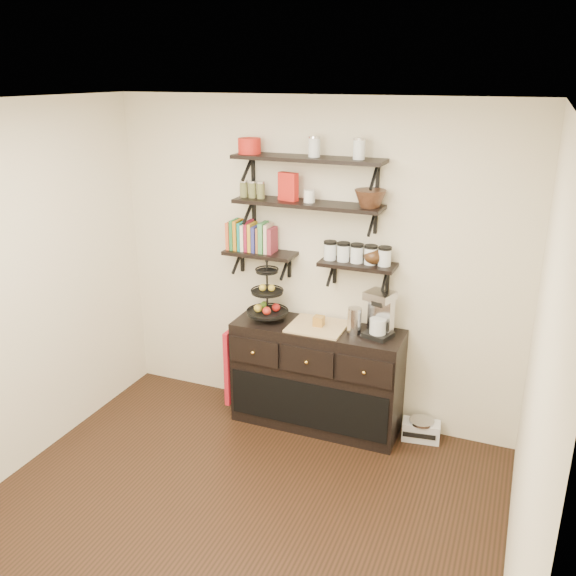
{
  "coord_description": "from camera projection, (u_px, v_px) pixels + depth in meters",
  "views": [
    {
      "loc": [
        1.63,
        -2.8,
        2.86
      ],
      "look_at": [
        0.02,
        1.15,
        1.34
      ],
      "focal_mm": 38.0,
      "sensor_mm": 36.0,
      "label": 1
    }
  ],
  "objects": [
    {
      "name": "coffee_maker",
      "position": [
        380.0,
        314.0,
        4.74
      ],
      "size": [
        0.25,
        0.25,
        0.37
      ],
      "rotation": [
        0.0,
        0.0,
        -0.31
      ],
      "color": "black",
      "rests_on": "sideboard"
    },
    {
      "name": "radio",
      "position": [
        421.0,
        430.0,
        4.99
      ],
      "size": [
        0.32,
        0.23,
        0.18
      ],
      "rotation": [
        0.0,
        0.0,
        0.14
      ],
      "color": "silver",
      "rests_on": "floor"
    },
    {
      "name": "glass_canisters",
      "position": [
        357.0,
        254.0,
        4.75
      ],
      "size": [
        0.54,
        0.1,
        0.13
      ],
      "color": "silver",
      "rests_on": "shelf_low_right"
    },
    {
      "name": "recipe_box",
      "position": [
        288.0,
        187.0,
        4.77
      ],
      "size": [
        0.17,
        0.1,
        0.22
      ],
      "primitive_type": "cube",
      "rotation": [
        0.0,
        0.0,
        -0.25
      ],
      "color": "red",
      "rests_on": "shelf_mid"
    },
    {
      "name": "apron",
      "position": [
        233.0,
        364.0,
        5.26
      ],
      "size": [
        0.04,
        0.29,
        0.67
      ],
      "primitive_type": "cube",
      "color": "#B1132E",
      "rests_on": "sideboard"
    },
    {
      "name": "shelf_top",
      "position": [
        308.0,
        159.0,
        4.64
      ],
      "size": [
        1.2,
        0.27,
        0.23
      ],
      "color": "black",
      "rests_on": "back_wall"
    },
    {
      "name": "shelf_low_right",
      "position": [
        358.0,
        265.0,
        4.78
      ],
      "size": [
        0.6,
        0.25,
        0.23
      ],
      "color": "black",
      "rests_on": "back_wall"
    },
    {
      "name": "shelf_mid",
      "position": [
        308.0,
        204.0,
        4.76
      ],
      "size": [
        1.2,
        0.27,
        0.23
      ],
      "color": "black",
      "rests_on": "back_wall"
    },
    {
      "name": "ramekins",
      "position": [
        309.0,
        196.0,
        4.73
      ],
      "size": [
        0.09,
        0.09,
        0.1
      ],
      "primitive_type": "cylinder",
      "color": "white",
      "rests_on": "shelf_mid"
    },
    {
      "name": "red_pot",
      "position": [
        249.0,
        146.0,
        4.79
      ],
      "size": [
        0.18,
        0.18,
        0.12
      ],
      "primitive_type": "cylinder",
      "color": "red",
      "rests_on": "shelf_top"
    },
    {
      "name": "cookbooks",
      "position": [
        254.0,
        237.0,
        5.04
      ],
      "size": [
        0.43,
        0.15,
        0.26
      ],
      "color": "#D8592E",
      "rests_on": "shelf_low_left"
    },
    {
      "name": "right_wall",
      "position": [
        532.0,
        407.0,
        2.91
      ],
      "size": [
        0.02,
        3.5,
        2.7
      ],
      "primitive_type": "cube",
      "color": "#EFE6CA",
      "rests_on": "ground"
    },
    {
      "name": "sideboard",
      "position": [
        317.0,
        376.0,
        5.1
      ],
      "size": [
        1.4,
        0.5,
        0.92
      ],
      "color": "black",
      "rests_on": "floor"
    },
    {
      "name": "thermal_carafe",
      "position": [
        354.0,
        321.0,
        4.79
      ],
      "size": [
        0.11,
        0.11,
        0.22
      ],
      "primitive_type": "cylinder",
      "color": "silver",
      "rests_on": "sideboard"
    },
    {
      "name": "candle",
      "position": [
        319.0,
        321.0,
        4.93
      ],
      "size": [
        0.08,
        0.08,
        0.08
      ],
      "primitive_type": "cube",
      "color": "#A46F25",
      "rests_on": "sideboard"
    },
    {
      "name": "shelf_low_left",
      "position": [
        260.0,
        254.0,
        5.07
      ],
      "size": [
        0.6,
        0.25,
        0.23
      ],
      "color": "black",
      "rests_on": "back_wall"
    },
    {
      "name": "fruit_stand",
      "position": [
        268.0,
        300.0,
        5.05
      ],
      "size": [
        0.34,
        0.34,
        0.5
      ],
      "rotation": [
        0.0,
        0.0,
        0.01
      ],
      "color": "black",
      "rests_on": "sideboard"
    },
    {
      "name": "floor",
      "position": [
        219.0,
        536.0,
        3.98
      ],
      "size": [
        3.5,
        3.5,
        0.0
      ],
      "primitive_type": "plane",
      "color": "black",
      "rests_on": "ground"
    },
    {
      "name": "teapot",
      "position": [
        373.0,
        255.0,
        4.7
      ],
      "size": [
        0.21,
        0.17,
        0.15
      ],
      "primitive_type": null,
      "rotation": [
        0.0,
        0.0,
        -0.14
      ],
      "color": "#382110",
      "rests_on": "shelf_low_right"
    },
    {
      "name": "back_wall",
      "position": [
        312.0,
        265.0,
        5.05
      ],
      "size": [
        3.5,
        0.02,
        2.7
      ],
      "primitive_type": "cube",
      "color": "#EFE6CA",
      "rests_on": "ground"
    },
    {
      "name": "ceiling",
      "position": [
        198.0,
        105.0,
        3.07
      ],
      "size": [
        3.5,
        3.5,
        0.02
      ],
      "primitive_type": "cube",
      "color": "white",
      "rests_on": "back_wall"
    },
    {
      "name": "walnut_bowl",
      "position": [
        370.0,
        199.0,
        4.55
      ],
      "size": [
        0.24,
        0.24,
        0.13
      ],
      "primitive_type": null,
      "color": "black",
      "rests_on": "shelf_mid"
    }
  ]
}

